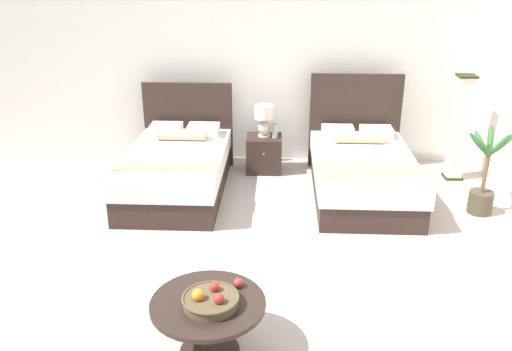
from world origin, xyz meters
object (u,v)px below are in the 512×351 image
nightstand (264,154)px  loose_apple (238,283)px  floor_lamp_corner (459,128)px  vase (275,131)px  potted_palm (483,186)px  coffee_table (208,315)px  table_lamp (264,117)px  bed_near_corner (362,170)px  bed_near_window (177,168)px  fruit_bowl (210,300)px

nightstand → loose_apple: loose_apple is taller
floor_lamp_corner → nightstand: bearing=175.9°
vase → potted_palm: potted_palm is taller
nightstand → coffee_table: 3.73m
table_lamp → vase: table_lamp is taller
vase → coffee_table: size_ratio=0.23×
coffee_table → nightstand: bearing=84.9°
bed_near_corner → bed_near_window: bearing=-179.8°
loose_apple → floor_lamp_corner: 4.26m
bed_near_corner → coffee_table: bed_near_corner is taller
vase → coffee_table: 3.71m
nightstand → coffee_table: (-0.33, -3.71, 0.09)m
fruit_bowl → loose_apple: 0.30m
vase → loose_apple: vase is taller
bed_near_corner → loose_apple: size_ratio=28.30×
bed_near_window → floor_lamp_corner: size_ratio=1.49×
bed_near_corner → floor_lamp_corner: floor_lamp_corner is taller
nightstand → potted_palm: 2.80m
coffee_table → fruit_bowl: 0.17m
bed_near_corner → fruit_bowl: (-1.52, -3.03, 0.20)m
bed_near_corner → vase: size_ratio=10.67×
bed_near_window → potted_palm: bed_near_window is taller
bed_near_window → coffee_table: 3.07m
bed_near_corner → vase: (-1.08, 0.68, 0.28)m
bed_near_corner → potted_palm: bed_near_corner is taller
bed_near_corner → nightstand: bearing=149.3°
bed_near_window → loose_apple: (0.95, -2.78, 0.19)m
bed_near_window → coffee_table: (0.74, -2.98, 0.03)m
bed_near_window → bed_near_corner: bed_near_corner is taller
fruit_bowl → potted_palm: 3.79m
nightstand → table_lamp: size_ratio=1.13×
bed_near_window → potted_palm: (3.58, -0.50, 0.03)m
potted_palm → table_lamp: bearing=153.6°
fruit_bowl → floor_lamp_corner: bearing=51.6°
bed_near_corner → potted_palm: 1.39m
table_lamp → loose_apple: table_lamp is taller
bed_near_corner → coffee_table: 3.36m
table_lamp → vase: size_ratio=2.21×
bed_near_window → bed_near_corner: (2.29, 0.01, -0.00)m
coffee_table → fruit_bowl: size_ratio=2.03×
table_lamp → bed_near_corner: bearing=-31.3°
vase → fruit_bowl: size_ratio=0.47×
coffee_table → floor_lamp_corner: bearing=51.0°
vase → floor_lamp_corner: (2.38, -0.14, 0.10)m
floor_lamp_corner → potted_palm: floor_lamp_corner is taller
bed_near_corner → nightstand: (-1.22, 0.72, -0.06)m
table_lamp → floor_lamp_corner: size_ratio=0.31×
nightstand → vase: 0.37m
potted_palm → nightstand: bearing=153.9°
nightstand → floor_lamp_corner: size_ratio=0.35×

